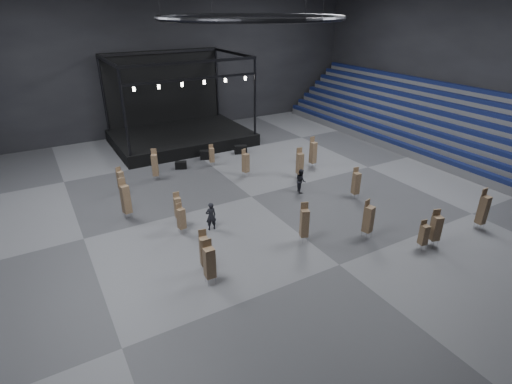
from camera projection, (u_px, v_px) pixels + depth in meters
floor at (251, 197)px, 31.53m from camera, size 50.00×50.00×0.00m
wall_back at (158, 51)px, 44.10m from camera, size 50.00×0.20×18.00m
wall_right at (473, 58)px, 38.96m from camera, size 0.20×42.00×18.00m
bleachers_right at (445, 133)px, 41.15m from camera, size 7.20×40.00×6.40m
stage at (178, 128)px, 43.61m from camera, size 14.00×10.00×9.20m
truss_ring at (250, 17)px, 25.95m from camera, size 12.30×12.30×5.15m
flight_case_left at (181, 165)px, 36.71m from camera, size 1.16×0.87×0.69m
flight_case_mid at (207, 155)px, 39.00m from camera, size 1.43×1.07×0.85m
flight_case_right at (241, 149)px, 40.44m from camera, size 1.37×0.98×0.82m
chair_stack_0 at (436, 227)px, 24.67m from camera, size 0.67×0.67×2.46m
chair_stack_1 at (483, 209)px, 26.45m from camera, size 0.53×0.53×2.92m
chair_stack_2 at (121, 180)px, 31.73m from camera, size 0.55×0.55×2.17m
chair_stack_3 at (300, 163)px, 34.31m from camera, size 0.64×0.64×2.73m
chair_stack_4 at (178, 207)px, 27.48m from camera, size 0.49×0.49×2.20m
chair_stack_5 at (304, 222)px, 25.03m from camera, size 0.64×0.64×2.73m
chair_stack_6 at (212, 155)px, 37.14m from camera, size 0.51×0.51×2.03m
chair_stack_7 at (125, 198)px, 27.78m from camera, size 0.63×0.63×3.04m
chair_stack_8 at (368, 218)px, 25.51m from camera, size 0.67×0.67×2.66m
chair_stack_9 at (204, 250)px, 22.34m from camera, size 0.54×0.54×2.58m
chair_stack_10 at (209, 262)px, 21.22m from camera, size 0.56×0.56×2.68m
chair_stack_11 at (356, 183)px, 30.76m from camera, size 0.55×0.55×2.53m
chair_stack_12 at (246, 162)px, 34.75m from camera, size 0.66×0.66×2.47m
chair_stack_13 at (313, 152)px, 36.60m from camera, size 0.55×0.55×2.89m
chair_stack_14 at (181, 218)px, 26.09m from camera, size 0.53×0.53×2.15m
chair_stack_15 at (155, 165)px, 33.97m from camera, size 0.65×0.65×2.76m
chair_stack_16 at (424, 234)px, 24.39m from camera, size 0.52×0.52×1.97m
man_center at (211, 216)px, 26.57m from camera, size 0.75×0.52×2.00m
crew_member at (301, 181)px, 31.96m from camera, size 1.01×1.14×1.94m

